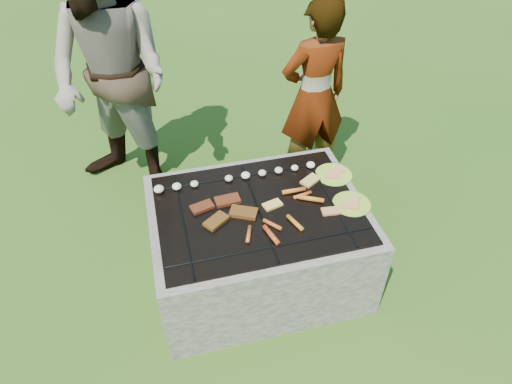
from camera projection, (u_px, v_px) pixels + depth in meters
The scene contains 10 objects.
lawn at pixel (258, 273), 3.14m from camera, with size 60.00×60.00×0.00m, color #234912.
fire_pit at pixel (258, 246), 2.95m from camera, with size 1.30×1.00×0.62m.
mushrooms at pixel (233, 177), 2.93m from camera, with size 1.06×0.06×0.05m.
pork_slabs at pixel (225, 210), 2.71m from camera, with size 0.40×0.28×0.02m.
sausages at pixel (288, 213), 2.69m from camera, with size 0.55×0.42×0.03m.
bread_on_grate at pixel (304, 195), 2.81m from camera, with size 0.44×0.40×0.02m.
plate_far at pixel (334, 175), 2.98m from camera, with size 0.25×0.25×0.03m.
plate_near at pixel (351, 204), 2.77m from camera, with size 0.30×0.30×0.03m.
cook at pixel (314, 97), 3.47m from camera, with size 0.55×0.36×1.51m, color #A29887.
bystander at pixel (111, 78), 3.21m from camera, with size 0.95×0.74×1.96m, color gray.
Camera 1 is at (-0.51, -1.93, 2.48)m, focal length 32.00 mm.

